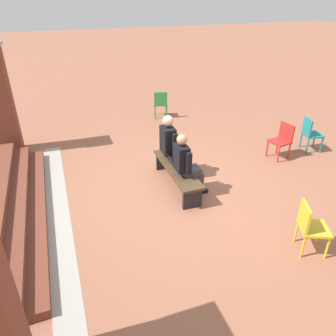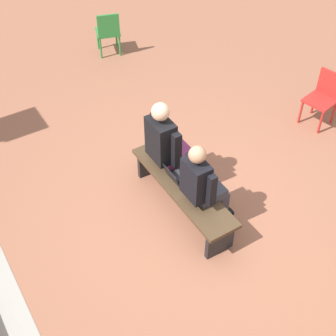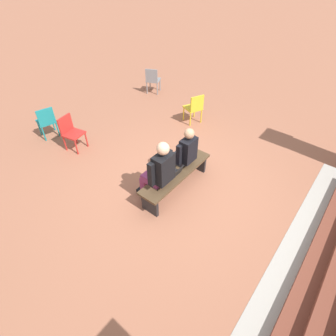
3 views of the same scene
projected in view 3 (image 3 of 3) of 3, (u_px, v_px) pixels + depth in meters
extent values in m
plane|color=#9E6047|center=(180.00, 186.00, 5.49)|extent=(60.00, 60.00, 0.00)
cube|color=#A8A399|center=(291.00, 252.00, 4.31)|extent=(5.58, 0.40, 0.01)
cube|color=brown|center=(336.00, 274.00, 3.95)|extent=(4.78, 0.90, 0.15)
cube|color=#4C3823|center=(176.00, 173.00, 5.17)|extent=(1.80, 0.44, 0.05)
cube|color=black|center=(198.00, 162.00, 5.79)|extent=(0.06, 0.37, 0.40)
cube|color=black|center=(150.00, 204.00, 4.84)|extent=(0.06, 0.37, 0.40)
cube|color=#383842|center=(180.00, 159.00, 5.39)|extent=(0.31, 0.36, 0.13)
cube|color=#383842|center=(175.00, 164.00, 5.70)|extent=(0.10, 0.11, 0.45)
cube|color=black|center=(173.00, 170.00, 5.85)|extent=(0.10, 0.22, 0.06)
cube|color=#383842|center=(170.00, 168.00, 5.60)|extent=(0.10, 0.11, 0.45)
cube|color=black|center=(168.00, 173.00, 5.76)|extent=(0.10, 0.22, 0.06)
cube|color=black|center=(188.00, 150.00, 5.09)|extent=(0.34, 0.22, 0.51)
cube|color=navy|center=(183.00, 149.00, 5.16)|extent=(0.05, 0.01, 0.30)
cube|color=black|center=(192.00, 145.00, 5.26)|extent=(0.08, 0.09, 0.43)
cube|color=black|center=(179.00, 155.00, 5.00)|extent=(0.08, 0.09, 0.43)
sphere|color=tan|center=(189.00, 134.00, 4.84)|extent=(0.20, 0.20, 0.20)
cube|color=#7F2D5B|center=(154.00, 178.00, 4.94)|extent=(0.35, 0.41, 0.14)
cube|color=#7F2D5B|center=(150.00, 182.00, 5.28)|extent=(0.11, 0.12, 0.45)
cube|color=black|center=(148.00, 187.00, 5.43)|extent=(0.11, 0.24, 0.07)
cube|color=#7F2D5B|center=(144.00, 186.00, 5.17)|extent=(0.11, 0.12, 0.45)
cube|color=black|center=(142.00, 192.00, 5.32)|extent=(0.11, 0.24, 0.07)
cube|color=black|center=(163.00, 168.00, 4.60)|extent=(0.39, 0.24, 0.57)
cube|color=black|center=(169.00, 161.00, 4.79)|extent=(0.09, 0.10, 0.48)
cube|color=black|center=(151.00, 175.00, 4.50)|extent=(0.09, 0.10, 0.48)
sphere|color=#DBAD89|center=(163.00, 149.00, 4.32)|extent=(0.22, 0.22, 0.22)
cube|color=black|center=(172.00, 173.00, 5.11)|extent=(0.32, 0.22, 0.02)
cube|color=#2D2D33|center=(171.00, 173.00, 5.11)|extent=(0.29, 0.15, 0.00)
cube|color=black|center=(178.00, 172.00, 4.97)|extent=(0.32, 0.07, 0.19)
cube|color=#33519E|center=(177.00, 172.00, 4.98)|extent=(0.28, 0.06, 0.17)
cube|color=gray|center=(153.00, 80.00, 8.75)|extent=(0.56, 0.56, 0.04)
cube|color=gray|center=(151.00, 76.00, 8.47)|extent=(0.20, 0.38, 0.40)
cylinder|color=gray|center=(160.00, 85.00, 9.00)|extent=(0.04, 0.04, 0.40)
cylinder|color=gray|center=(150.00, 84.00, 9.06)|extent=(0.04, 0.04, 0.40)
cylinder|color=gray|center=(157.00, 89.00, 8.73)|extent=(0.04, 0.04, 0.40)
cylinder|color=gray|center=(147.00, 88.00, 8.79)|extent=(0.04, 0.04, 0.40)
cube|color=teal|center=(46.00, 121.00, 6.70)|extent=(0.51, 0.51, 0.04)
cube|color=teal|center=(46.00, 117.00, 6.44)|extent=(0.40, 0.13, 0.40)
cylinder|color=teal|center=(53.00, 124.00, 7.03)|extent=(0.04, 0.04, 0.40)
cylinder|color=teal|center=(39.00, 128.00, 6.87)|extent=(0.04, 0.04, 0.40)
cylinder|color=teal|center=(58.00, 129.00, 6.82)|extent=(0.04, 0.04, 0.40)
cylinder|color=teal|center=(44.00, 134.00, 6.65)|extent=(0.04, 0.04, 0.40)
cube|color=red|center=(74.00, 134.00, 6.25)|extent=(0.50, 0.50, 0.04)
cube|color=red|center=(65.00, 124.00, 6.17)|extent=(0.40, 0.12, 0.40)
cylinder|color=red|center=(76.00, 147.00, 6.21)|extent=(0.04, 0.04, 0.40)
cylinder|color=red|center=(86.00, 140.00, 6.45)|extent=(0.04, 0.04, 0.40)
cylinder|color=red|center=(65.00, 143.00, 6.33)|extent=(0.04, 0.04, 0.40)
cylinder|color=red|center=(75.00, 136.00, 6.58)|extent=(0.04, 0.04, 0.40)
cube|color=gold|center=(193.00, 108.00, 7.26)|extent=(0.55, 0.55, 0.04)
cube|color=gold|center=(197.00, 103.00, 6.99)|extent=(0.38, 0.19, 0.40)
cylinder|color=gold|center=(194.00, 111.00, 7.58)|extent=(0.04, 0.04, 0.40)
cylinder|color=gold|center=(184.00, 114.00, 7.45)|extent=(0.04, 0.04, 0.40)
cylinder|color=gold|center=(201.00, 116.00, 7.34)|extent=(0.04, 0.04, 0.40)
cylinder|color=gold|center=(190.00, 119.00, 7.21)|extent=(0.04, 0.04, 0.40)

